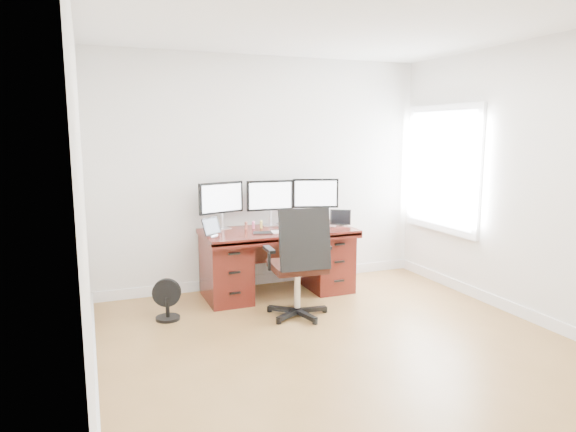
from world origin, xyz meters
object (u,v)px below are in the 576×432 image
object	(u,v)px
floor_fan	(167,300)
monitor_center	(270,197)
desk	(277,259)
keyboard	(285,232)
office_chair	(299,282)

from	to	relation	value
floor_fan	monitor_center	distance (m)	1.70
floor_fan	monitor_center	bearing A→B (deg)	42.63
desk	keyboard	size ratio (longest dim) A/B	5.93
desk	floor_fan	size ratio (longest dim) A/B	4.15
desk	monitor_center	bearing A→B (deg)	90.03
desk	monitor_center	distance (m)	0.72
office_chair	floor_fan	size ratio (longest dim) A/B	2.75
office_chair	monitor_center	size ratio (longest dim) A/B	2.04
office_chair	floor_fan	distance (m)	1.31
floor_fan	keyboard	size ratio (longest dim) A/B	1.43
desk	office_chair	bearing A→B (deg)	-95.26
desk	keyboard	world-z (taller)	keyboard
monitor_center	keyboard	world-z (taller)	monitor_center
monitor_center	floor_fan	bearing A→B (deg)	-150.09
monitor_center	keyboard	xyz separation A→B (m)	(0.01, -0.45, -0.33)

